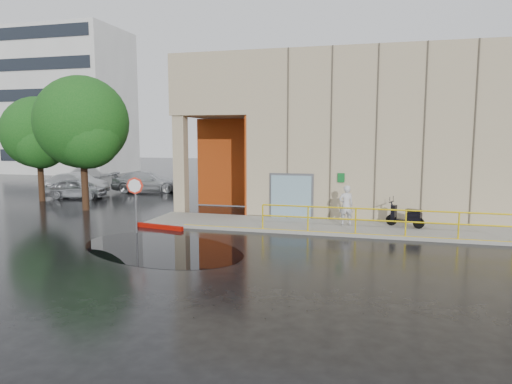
# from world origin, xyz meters

# --- Properties ---
(ground) EXTENTS (120.00, 120.00, 0.00)m
(ground) POSITION_xyz_m (0.00, 0.00, 0.00)
(ground) COLOR black
(ground) RESTS_ON ground
(sidewalk) EXTENTS (20.00, 3.00, 0.15)m
(sidewalk) POSITION_xyz_m (4.00, 4.50, 0.07)
(sidewalk) COLOR gray
(sidewalk) RESTS_ON ground
(building) EXTENTS (20.00, 10.17, 8.00)m
(building) POSITION_xyz_m (5.10, 10.98, 4.21)
(building) COLOR tan
(building) RESTS_ON ground
(guardrail) EXTENTS (9.56, 0.06, 1.03)m
(guardrail) POSITION_xyz_m (4.25, 3.15, 0.68)
(guardrail) COLOR yellow
(guardrail) RESTS_ON sidewalk
(distant_building) EXTENTS (12.00, 8.08, 15.00)m
(distant_building) POSITION_xyz_m (-28.00, 27.98, 7.50)
(distant_building) COLOR beige
(distant_building) RESTS_ON ground
(person) EXTENTS (0.73, 0.59, 1.73)m
(person) POSITION_xyz_m (2.82, 4.83, 1.01)
(person) COLOR silver
(person) RESTS_ON sidewalk
(scooter) EXTENTS (1.67, 1.09, 1.26)m
(scooter) POSITION_xyz_m (5.30, 4.95, 0.87)
(scooter) COLOR black
(scooter) RESTS_ON sidewalk
(stop_sign) EXTENTS (0.70, 0.15, 2.33)m
(stop_sign) POSITION_xyz_m (-5.50, 1.57, 1.72)
(stop_sign) COLOR slate
(stop_sign) RESTS_ON ground
(red_curb) EXTENTS (2.39, 0.63, 0.18)m
(red_curb) POSITION_xyz_m (-5.00, 2.64, 0.09)
(red_curb) COLOR #930B02
(red_curb) RESTS_ON ground
(puddle) EXTENTS (7.90, 6.49, 0.01)m
(puddle) POSITION_xyz_m (-3.35, -0.53, 0.00)
(puddle) COLOR black
(puddle) RESTS_ON ground
(car_a) EXTENTS (3.98, 2.23, 1.28)m
(car_a) POSITION_xyz_m (-14.52, 10.08, 0.64)
(car_a) COLOR silver
(car_a) RESTS_ON ground
(car_b) EXTENTS (4.43, 1.88, 1.42)m
(car_b) POSITION_xyz_m (-16.00, 12.27, 0.71)
(car_b) COLOR white
(car_b) RESTS_ON ground
(car_c) EXTENTS (5.32, 3.32, 1.44)m
(car_c) POSITION_xyz_m (-11.74, 14.29, 0.72)
(car_c) COLOR silver
(car_c) RESTS_ON ground
(tree_near) EXTENTS (4.87, 4.87, 7.14)m
(tree_near) POSITION_xyz_m (-10.97, 6.09, 4.52)
(tree_near) COLOR black
(tree_near) RESTS_ON ground
(tree_far) EXTENTS (4.30, 4.30, 6.34)m
(tree_far) POSITION_xyz_m (-15.69, 8.40, 4.02)
(tree_far) COLOR black
(tree_far) RESTS_ON ground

